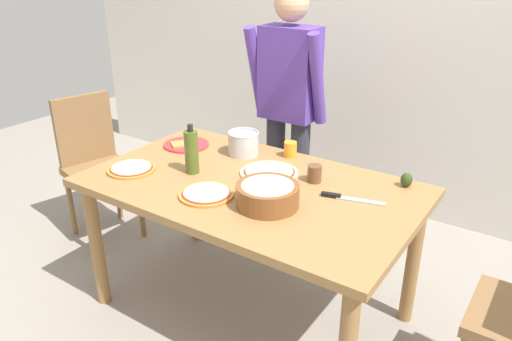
% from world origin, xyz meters
% --- Properties ---
extents(ground, '(8.00, 8.00, 0.00)m').
position_xyz_m(ground, '(0.00, 0.00, 0.00)').
color(ground, gray).
extents(wall_back, '(5.60, 0.10, 2.60)m').
position_xyz_m(wall_back, '(0.00, 1.60, 1.30)').
color(wall_back, silver).
rests_on(wall_back, ground).
extents(dining_table, '(1.60, 0.96, 0.76)m').
position_xyz_m(dining_table, '(0.00, 0.00, 0.67)').
color(dining_table, olive).
rests_on(dining_table, ground).
extents(person_cook, '(0.49, 0.25, 1.62)m').
position_xyz_m(person_cook, '(-0.24, 0.76, 0.94)').
color(person_cook, '#2D2D38').
rests_on(person_cook, ground).
extents(chair_wooden_left, '(0.49, 0.49, 0.95)m').
position_xyz_m(chair_wooden_left, '(-1.32, 0.11, 0.54)').
color(chair_wooden_left, brown).
rests_on(chair_wooden_left, ground).
extents(pizza_raw_on_board, '(0.29, 0.29, 0.02)m').
position_xyz_m(pizza_raw_on_board, '(0.02, 0.15, 0.77)').
color(pizza_raw_on_board, beige).
rests_on(pizza_raw_on_board, dining_table).
extents(pizza_cooked_on_tray, '(0.26, 0.26, 0.02)m').
position_xyz_m(pizza_cooked_on_tray, '(-0.09, -0.22, 0.77)').
color(pizza_cooked_on_tray, '#C67A33').
rests_on(pizza_cooked_on_tray, dining_table).
extents(pizza_second_cooked, '(0.25, 0.25, 0.02)m').
position_xyz_m(pizza_second_cooked, '(-0.59, -0.21, 0.77)').
color(pizza_second_cooked, '#C67A33').
rests_on(pizza_second_cooked, dining_table).
extents(plate_with_slice, '(0.26, 0.26, 0.02)m').
position_xyz_m(plate_with_slice, '(-0.60, 0.21, 0.77)').
color(plate_with_slice, red).
rests_on(plate_with_slice, dining_table).
extents(popcorn_bowl, '(0.28, 0.28, 0.11)m').
position_xyz_m(popcorn_bowl, '(0.19, -0.14, 0.82)').
color(popcorn_bowl, brown).
rests_on(popcorn_bowl, dining_table).
extents(olive_oil_bottle, '(0.07, 0.07, 0.26)m').
position_xyz_m(olive_oil_bottle, '(-0.32, -0.06, 0.87)').
color(olive_oil_bottle, '#47561E').
rests_on(olive_oil_bottle, dining_table).
extents(steel_pot, '(0.17, 0.17, 0.13)m').
position_xyz_m(steel_pot, '(-0.25, 0.29, 0.83)').
color(steel_pot, '#B7B7BC').
rests_on(steel_pot, dining_table).
extents(cup_orange, '(0.07, 0.07, 0.08)m').
position_xyz_m(cup_orange, '(-0.01, 0.40, 0.80)').
color(cup_orange, orange).
rests_on(cup_orange, dining_table).
extents(cup_small_brown, '(0.07, 0.07, 0.08)m').
position_xyz_m(cup_small_brown, '(0.25, 0.19, 0.80)').
color(cup_small_brown, brown).
rests_on(cup_small_brown, dining_table).
extents(chef_knife, '(0.29, 0.10, 0.02)m').
position_xyz_m(chef_knife, '(0.45, 0.11, 0.77)').
color(chef_knife, silver).
rests_on(chef_knife, dining_table).
extents(avocado, '(0.06, 0.06, 0.07)m').
position_xyz_m(avocado, '(0.63, 0.39, 0.80)').
color(avocado, '#2D4219').
rests_on(avocado, dining_table).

